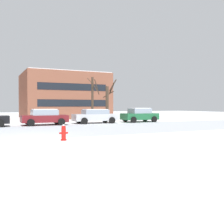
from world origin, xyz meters
The scene contains 9 objects.
ground_plane centered at (0.00, 0.00, 0.00)m, with size 120.00×120.00×0.00m, color white.
road_surface centered at (0.00, 3.65, 0.00)m, with size 80.00×9.31×0.00m.
fire_hydrant centered at (1.35, -2.04, 0.41)m, with size 0.44×0.30×0.82m.
parked_car_maroon centered at (2.57, 9.15, 0.75)m, with size 4.10×2.20×1.47m.
parked_car_silver centered at (7.67, 9.49, 0.73)m, with size 4.48×2.04×1.42m.
parked_car_green centered at (12.78, 9.35, 0.77)m, with size 3.91×2.10×1.53m.
tree_far_left centered at (10.38, 12.38, 2.26)m, with size 1.12×1.69×4.78m.
tree_far_right centered at (8.70, 12.82, 2.66)m, with size 1.45×1.08×5.02m.
building_far_right centered at (8.09, 23.11, 3.23)m, with size 11.57×9.86×6.46m.
Camera 1 is at (-2.14, -15.11, 1.76)m, focal length 42.27 mm.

